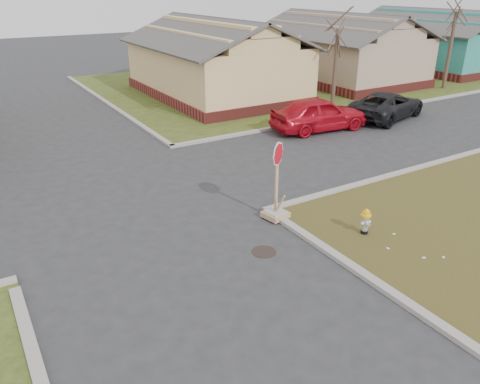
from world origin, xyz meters
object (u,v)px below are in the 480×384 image
stop_sign (276,201)px  dark_pickup (387,105)px  red_sedan (319,114)px  fire_hydrant (366,220)px

stop_sign → dark_pickup: bearing=19.1°
red_sedan → dark_pickup: bearing=-85.2°
fire_hydrant → red_sedan: 10.20m
red_sedan → fire_hydrant: bearing=153.8°
fire_hydrant → red_sedan: (5.52, 8.57, 0.33)m
fire_hydrant → dark_pickup: (9.96, 8.43, 0.22)m
fire_hydrant → dark_pickup: size_ratio=0.15×
stop_sign → dark_pickup: 13.13m
red_sedan → stop_sign: bearing=139.1°
fire_hydrant → dark_pickup: 13.05m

